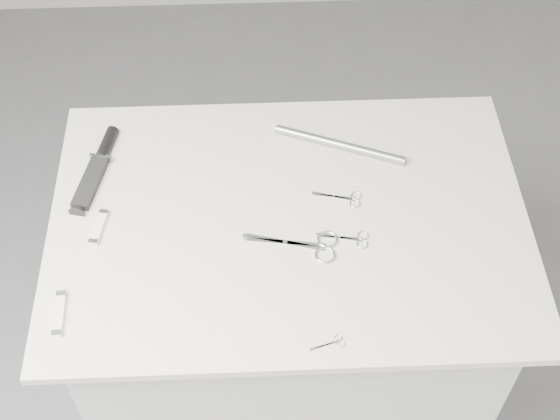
{
  "coord_description": "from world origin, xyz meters",
  "views": [
    {
      "loc": [
        -0.06,
        -1.01,
        2.19
      ],
      "look_at": [
        -0.02,
        0.02,
        0.92
      ],
      "focal_mm": 50.0,
      "sensor_mm": 36.0,
      "label": 1
    }
  ],
  "objects_px": {
    "embroidery_scissors_b": "(345,198)",
    "sheathed_knife": "(98,165)",
    "plinth": "(287,332)",
    "tiny_scissors": "(331,343)",
    "pocket_knife_a": "(59,314)",
    "metal_rail": "(340,145)",
    "embroidery_scissors_a": "(352,239)",
    "large_shears": "(312,245)",
    "pocket_knife_b": "(99,227)"
  },
  "relations": [
    {
      "from": "plinth",
      "to": "embroidery_scissors_b",
      "type": "bearing_deg",
      "value": 21.49
    },
    {
      "from": "tiny_scissors",
      "to": "plinth",
      "type": "bearing_deg",
      "value": 85.82
    },
    {
      "from": "embroidery_scissors_a",
      "to": "embroidery_scissors_b",
      "type": "bearing_deg",
      "value": 101.68
    },
    {
      "from": "plinth",
      "to": "embroidery_scissors_a",
      "type": "height_order",
      "value": "embroidery_scissors_a"
    },
    {
      "from": "embroidery_scissors_b",
      "to": "pocket_knife_b",
      "type": "relative_size",
      "value": 1.18
    },
    {
      "from": "embroidery_scissors_b",
      "to": "tiny_scissors",
      "type": "xyz_separation_m",
      "value": [
        -0.06,
        -0.35,
        -0.0
      ]
    },
    {
      "from": "plinth",
      "to": "large_shears",
      "type": "relative_size",
      "value": 4.67
    },
    {
      "from": "pocket_knife_b",
      "to": "sheathed_knife",
      "type": "bearing_deg",
      "value": 16.55
    },
    {
      "from": "pocket_knife_a",
      "to": "metal_rail",
      "type": "distance_m",
      "value": 0.7
    },
    {
      "from": "plinth",
      "to": "tiny_scissors",
      "type": "xyz_separation_m",
      "value": [
        0.06,
        -0.3,
        0.47
      ]
    },
    {
      "from": "plinth",
      "to": "pocket_knife_b",
      "type": "xyz_separation_m",
      "value": [
        -0.39,
        -0.01,
        0.48
      ]
    },
    {
      "from": "pocket_knife_a",
      "to": "embroidery_scissors_b",
      "type": "bearing_deg",
      "value": -66.89
    },
    {
      "from": "tiny_scissors",
      "to": "sheathed_knife",
      "type": "bearing_deg",
      "value": 119.8
    },
    {
      "from": "metal_rail",
      "to": "embroidery_scissors_b",
      "type": "bearing_deg",
      "value": -90.17
    },
    {
      "from": "metal_rail",
      "to": "embroidery_scissors_a",
      "type": "bearing_deg",
      "value": -89.46
    },
    {
      "from": "tiny_scissors",
      "to": "pocket_knife_a",
      "type": "distance_m",
      "value": 0.52
    },
    {
      "from": "embroidery_scissors_a",
      "to": "pocket_knife_b",
      "type": "distance_m",
      "value": 0.52
    },
    {
      "from": "sheathed_knife",
      "to": "embroidery_scissors_a",
      "type": "bearing_deg",
      "value": -99.81
    },
    {
      "from": "plinth",
      "to": "pocket_knife_b",
      "type": "distance_m",
      "value": 0.62
    },
    {
      "from": "pocket_knife_b",
      "to": "embroidery_scissors_b",
      "type": "bearing_deg",
      "value": -73.15
    },
    {
      "from": "embroidery_scissors_a",
      "to": "metal_rail",
      "type": "relative_size",
      "value": 0.36
    },
    {
      "from": "large_shears",
      "to": "pocket_knife_a",
      "type": "xyz_separation_m",
      "value": [
        -0.49,
        -0.14,
        0.0
      ]
    },
    {
      "from": "tiny_scissors",
      "to": "metal_rail",
      "type": "height_order",
      "value": "metal_rail"
    },
    {
      "from": "large_shears",
      "to": "pocket_knife_a",
      "type": "distance_m",
      "value": 0.51
    },
    {
      "from": "metal_rail",
      "to": "sheathed_knife",
      "type": "bearing_deg",
      "value": -176.1
    },
    {
      "from": "embroidery_scissors_b",
      "to": "tiny_scissors",
      "type": "height_order",
      "value": "same"
    },
    {
      "from": "tiny_scissors",
      "to": "pocket_knife_b",
      "type": "height_order",
      "value": "pocket_knife_b"
    },
    {
      "from": "sheathed_knife",
      "to": "pocket_knife_b",
      "type": "height_order",
      "value": "sheathed_knife"
    },
    {
      "from": "large_shears",
      "to": "tiny_scissors",
      "type": "height_order",
      "value": "large_shears"
    },
    {
      "from": "sheathed_knife",
      "to": "metal_rail",
      "type": "distance_m",
      "value": 0.54
    },
    {
      "from": "plinth",
      "to": "embroidery_scissors_b",
      "type": "xyz_separation_m",
      "value": [
        0.12,
        0.05,
        0.47
      ]
    },
    {
      "from": "sheathed_knife",
      "to": "metal_rail",
      "type": "height_order",
      "value": "sheathed_knife"
    },
    {
      "from": "plinth",
      "to": "sheathed_knife",
      "type": "bearing_deg",
      "value": 158.71
    },
    {
      "from": "large_shears",
      "to": "embroidery_scissors_a",
      "type": "bearing_deg",
      "value": 21.3
    },
    {
      "from": "plinth",
      "to": "pocket_knife_b",
      "type": "relative_size",
      "value": 9.96
    },
    {
      "from": "tiny_scissors",
      "to": "pocket_knife_a",
      "type": "bearing_deg",
      "value": 154.64
    },
    {
      "from": "embroidery_scissors_b",
      "to": "tiny_scissors",
      "type": "relative_size",
      "value": 1.6
    },
    {
      "from": "embroidery_scissors_b",
      "to": "sheathed_knife",
      "type": "bearing_deg",
      "value": -178.46
    },
    {
      "from": "pocket_knife_a",
      "to": "pocket_knife_b",
      "type": "xyz_separation_m",
      "value": [
        0.05,
        0.2,
        -0.0
      ]
    },
    {
      "from": "tiny_scissors",
      "to": "pocket_knife_a",
      "type": "relative_size",
      "value": 0.68
    },
    {
      "from": "tiny_scissors",
      "to": "sheathed_knife",
      "type": "xyz_separation_m",
      "value": [
        -0.48,
        0.46,
        0.01
      ]
    },
    {
      "from": "plinth",
      "to": "pocket_knife_a",
      "type": "distance_m",
      "value": 0.69
    },
    {
      "from": "plinth",
      "to": "tiny_scissors",
      "type": "height_order",
      "value": "tiny_scissors"
    },
    {
      "from": "embroidery_scissors_b",
      "to": "sheathed_knife",
      "type": "height_order",
      "value": "sheathed_knife"
    },
    {
      "from": "plinth",
      "to": "tiny_scissors",
      "type": "distance_m",
      "value": 0.56
    },
    {
      "from": "large_shears",
      "to": "pocket_knife_a",
      "type": "bearing_deg",
      "value": -152.04
    },
    {
      "from": "pocket_knife_a",
      "to": "pocket_knife_b",
      "type": "height_order",
      "value": "same"
    },
    {
      "from": "embroidery_scissors_b",
      "to": "pocket_knife_b",
      "type": "xyz_separation_m",
      "value": [
        -0.52,
        -0.06,
        0.0
      ]
    },
    {
      "from": "large_shears",
      "to": "pocket_knife_b",
      "type": "relative_size",
      "value": 2.13
    },
    {
      "from": "embroidery_scissors_a",
      "to": "pocket_knife_b",
      "type": "relative_size",
      "value": 1.2
    }
  ]
}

